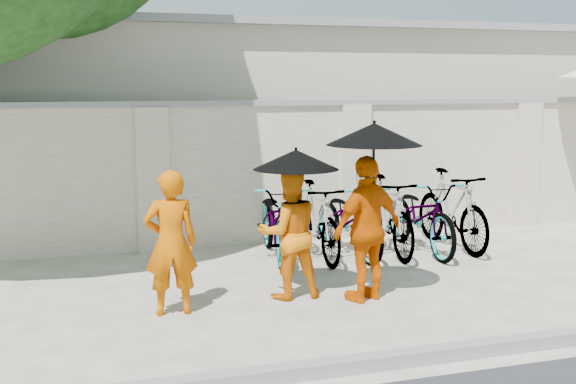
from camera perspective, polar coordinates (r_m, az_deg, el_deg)
name	(u,v)px	position (r m, az deg, el deg)	size (l,w,h in m)	color
ground	(290,309)	(7.58, 0.14, -9.26)	(80.00, 80.00, 0.00)	beige
kerb	(353,365)	(6.06, 5.17, -13.43)	(40.00, 0.16, 0.12)	gray
compound_wall	(288,173)	(10.65, 0.03, 1.49)	(20.00, 0.30, 2.00)	beige
building_behind	(279,119)	(14.51, -0.74, 5.80)	(14.00, 6.00, 3.20)	#BAB4AB
monk_left	(171,243)	(7.35, -9.25, -3.99)	(0.54, 0.35, 1.48)	#D15900
monk_center	(289,233)	(7.82, 0.09, -3.26)	(0.70, 0.54, 1.44)	orange
parasol_center	(296,160)	(7.63, 0.63, 2.58)	(0.92, 0.92, 0.82)	black
monk_right	(368,229)	(7.75, 6.31, -2.89)	(0.92, 0.38, 1.57)	#D75400
parasol_right	(374,134)	(7.55, 6.83, 4.56)	(1.01, 1.01, 1.03)	black
bike_0	(276,221)	(9.54, -0.99, -2.32)	(0.68, 1.96, 1.03)	gray
bike_1	(317,221)	(9.52, 2.28, -2.32)	(0.49, 1.72, 1.04)	gray
bike_2	(349,219)	(9.80, 4.88, -2.16)	(0.66, 1.89, 0.99)	gray
bike_3	(388,216)	(9.89, 7.87, -1.87)	(0.50, 1.79, 1.07)	gray
bike_4	(421,216)	(10.11, 10.50, -1.85)	(0.68, 1.95, 1.02)	gray
bike_5	(452,210)	(10.40, 12.83, -1.37)	(0.52, 1.86, 1.12)	gray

